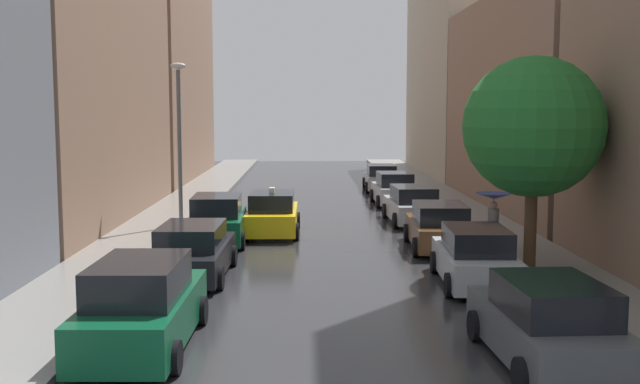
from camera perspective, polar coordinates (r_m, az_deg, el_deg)
The scene contains 20 objects.
ground_plane at distance 32.96m, azimuth -0.04°, elevation -2.01°, with size 28.00×72.00×0.04m, color #2A2A2D.
sidewalk_left at distance 33.46m, azimuth -11.25°, elevation -1.85°, with size 3.00×72.00×0.15m, color gray.
sidewalk_right at distance 33.70m, azimuth 11.08°, elevation -1.79°, with size 3.00×72.00×0.15m, color gray.
building_left_mid at distance 33.76m, azimuth -19.51°, elevation 12.39°, with size 6.00×18.37×17.07m, color #8C6B56.
building_left_far at distance 52.63m, azimuth -12.71°, elevation 10.53°, with size 6.00×18.75×17.50m, color #8C6B56.
building_right_mid at distance 37.72m, azimuth 16.92°, elevation 6.52°, with size 6.00×19.38×10.13m, color #8C6B56.
building_right_far at distance 56.24m, azimuth 10.93°, elevation 8.51°, with size 6.00×18.30×14.02m, color #B2A38C.
parked_car_left_nearest at distance 15.50m, azimuth -13.39°, elevation -8.51°, with size 2.13×4.83×1.82m.
parked_car_left_second at distance 21.56m, azimuth -9.65°, elevation -4.53°, with size 2.18×4.68×1.56m.
parked_car_left_third at distance 26.94m, azimuth -7.81°, elevation -2.18°, with size 2.18×4.38×1.73m.
parked_car_right_nearest at distance 14.79m, azimuth 16.99°, elevation -9.64°, with size 2.28×4.51×1.64m.
parked_car_right_second at distance 20.81m, azimuth 11.73°, elevation -4.92°, with size 2.15×4.41×1.60m.
parked_car_right_third at distance 25.88m, azimuth 9.05°, elevation -2.69°, with size 2.20×4.42×1.58m.
parked_car_right_fourth at distance 31.61m, azimuth 7.06°, elevation -1.03°, with size 2.22×4.45×1.57m.
parked_car_right_fifth at distance 37.51m, azimuth 5.66°, elevation 0.18°, with size 2.13×4.08×1.64m.
parked_car_right_sixth at distance 44.03m, azimuth 4.67°, elevation 1.05°, with size 2.05×4.14×1.53m.
taxi_midroad at distance 28.66m, azimuth -3.65°, elevation -1.71°, with size 2.10×4.41×1.81m.
pedestrian_foreground at distance 25.00m, azimuth 13.07°, elevation -1.09°, with size 1.17×1.17×1.90m.
street_tree_right at distance 22.50m, azimuth 15.92°, elevation 4.76°, with size 4.07×4.07×6.15m.
lamp_post_left at distance 29.93m, azimuth -10.65°, elevation 4.51°, with size 0.60×0.28×6.40m.
Camera 1 is at (-0.60, -8.60, 4.77)m, focal length 42.08 mm.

